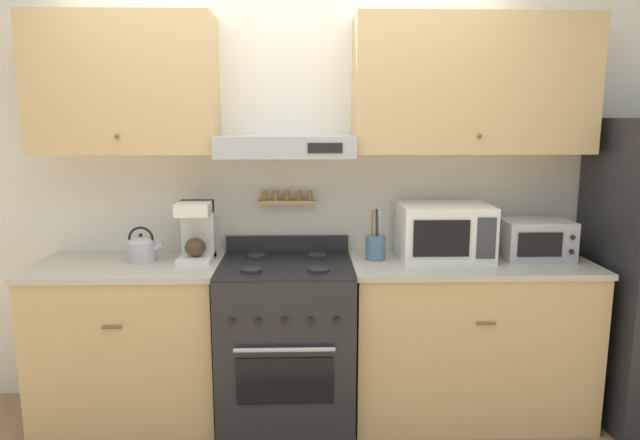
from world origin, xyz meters
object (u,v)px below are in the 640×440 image
object	(u,v)px
microwave	(444,232)
stove_range	(287,341)
toaster_oven	(536,239)
utensil_crock	(375,247)
tea_kettle	(142,248)
coffee_maker	(197,230)

from	to	relation	value
microwave	stove_range	bearing A→B (deg)	-173.80
toaster_oven	utensil_crock	bearing A→B (deg)	179.89
toaster_oven	tea_kettle	bearing A→B (deg)	179.96
coffee_maker	microwave	bearing A→B (deg)	-0.73
tea_kettle	coffee_maker	distance (m)	0.32
stove_range	microwave	world-z (taller)	microwave
tea_kettle	toaster_oven	bearing A→B (deg)	-0.04
tea_kettle	toaster_oven	size ratio (longest dim) A/B	0.54
microwave	utensil_crock	xyz separation A→B (m)	(-0.40, -0.02, -0.08)
coffee_maker	tea_kettle	bearing A→B (deg)	-173.28
utensil_crock	toaster_oven	world-z (taller)	utensil_crock
coffee_maker	stove_range	bearing A→B (deg)	-12.86
stove_range	tea_kettle	bearing A→B (deg)	174.36
microwave	toaster_oven	world-z (taller)	microwave
stove_range	utensil_crock	distance (m)	0.74
microwave	toaster_oven	xyz separation A→B (m)	(0.52, -0.02, -0.04)
coffee_maker	utensil_crock	xyz separation A→B (m)	(1.01, -0.04, -0.10)
microwave	coffee_maker	bearing A→B (deg)	179.27
tea_kettle	stove_range	bearing A→B (deg)	-5.64
utensil_crock	stove_range	bearing A→B (deg)	-170.99
stove_range	utensil_crock	world-z (taller)	utensil_crock
tea_kettle	microwave	size ratio (longest dim) A/B	0.41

